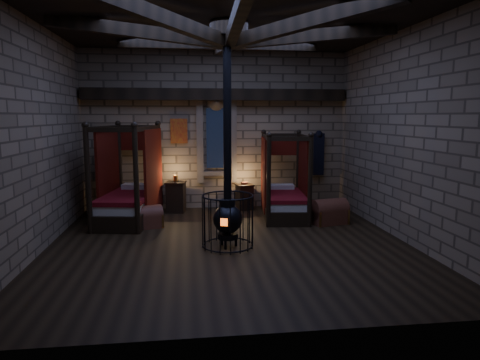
{
  "coord_description": "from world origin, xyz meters",
  "views": [
    {
      "loc": [
        -0.8,
        -8.05,
        2.5
      ],
      "look_at": [
        0.28,
        0.6,
        1.19
      ],
      "focal_mm": 32.0,
      "sensor_mm": 36.0,
      "label": 1
    }
  ],
  "objects": [
    {
      "name": "nightstand_right",
      "position": [
        0.71,
        3.11,
        0.35
      ],
      "size": [
        0.51,
        0.5,
        0.75
      ],
      "rotation": [
        0.0,
        0.0,
        0.23
      ],
      "color": "black",
      "rests_on": "ground"
    },
    {
      "name": "room",
      "position": [
        -0.0,
        0.09,
        3.74
      ],
      "size": [
        7.02,
        7.02,
        4.29
      ],
      "color": "black",
      "rests_on": "ground"
    },
    {
      "name": "trunk_left",
      "position": [
        -1.74,
        1.52,
        0.23
      ],
      "size": [
        0.8,
        0.65,
        0.51
      ],
      "rotation": [
        0.0,
        0.0,
        0.33
      ],
      "color": "brown",
      "rests_on": "ground"
    },
    {
      "name": "trunk_right",
      "position": [
        2.47,
        1.38,
        0.26
      ],
      "size": [
        0.91,
        0.69,
        0.6
      ],
      "rotation": [
        0.0,
        0.0,
        0.23
      ],
      "color": "brown",
      "rests_on": "ground"
    },
    {
      "name": "nightstand_left",
      "position": [
        -1.1,
        3.05,
        0.41
      ],
      "size": [
        0.58,
        0.56,
        0.98
      ],
      "rotation": [
        0.0,
        0.0,
        -0.18
      ],
      "color": "black",
      "rests_on": "ground"
    },
    {
      "name": "stove",
      "position": [
        -0.05,
        -0.13,
        0.62
      ],
      "size": [
        0.99,
        0.99,
        4.05
      ],
      "rotation": [
        0.0,
        0.0,
        -0.37
      ],
      "color": "black",
      "rests_on": "ground"
    },
    {
      "name": "bed_right",
      "position": [
        1.58,
        2.18,
        0.5
      ],
      "size": [
        1.24,
        2.06,
        2.04
      ],
      "rotation": [
        0.0,
        0.0,
        -0.11
      ],
      "color": "black",
      "rests_on": "ground"
    },
    {
      "name": "bed_left",
      "position": [
        -2.18,
        2.2,
        0.56
      ],
      "size": [
        1.49,
        2.33,
        2.27
      ],
      "rotation": [
        0.0,
        0.0,
        -0.17
      ],
      "color": "black",
      "rests_on": "ground"
    }
  ]
}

